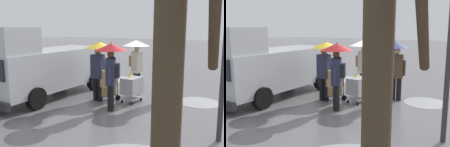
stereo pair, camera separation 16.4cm
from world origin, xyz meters
TOP-DOWN VIEW (x-y plane):
  - ground_plane at (0.00, 0.00)m, footprint 90.00×90.00m
  - slush_patch_near_cluster at (2.73, -2.80)m, footprint 1.59×1.59m
  - slush_patch_mid_street at (-1.71, -0.78)m, footprint 1.48×1.48m
  - cargo_van_parked_right at (3.47, 1.56)m, footprint 2.35×5.41m
  - shopping_cart_vendor at (0.30, 0.47)m, footprint 0.58×0.84m
  - hand_dolly_boxes at (1.13, 0.76)m, footprint 0.75×0.84m
  - pedestrian_pink_side at (0.78, -0.75)m, footprint 1.04×1.04m
  - pedestrian_black_side at (1.34, 0.96)m, footprint 1.04×1.04m
  - pedestrian_white_side at (0.43, 1.58)m, footprint 1.04×1.04m
  - pedestrian_far_side at (-0.66, -0.50)m, footprint 1.04×1.04m
  - bare_tree_near at (-3.30, 6.50)m, footprint 1.19×1.16m

SIDE VIEW (x-z plane):
  - ground_plane at x=0.00m, z-range 0.00..0.00m
  - slush_patch_near_cluster at x=2.73m, z-range 0.00..0.01m
  - slush_patch_mid_street at x=-1.71m, z-range 0.00..0.01m
  - shopping_cart_vendor at x=0.30m, z-range 0.05..1.09m
  - hand_dolly_boxes at x=1.13m, z-range 0.02..1.34m
  - cargo_van_parked_right at x=3.47m, z-range -0.12..2.48m
  - pedestrian_pink_side at x=0.78m, z-range 0.50..2.64m
  - pedestrian_white_side at x=0.43m, z-range 0.50..2.64m
  - pedestrian_black_side at x=1.34m, z-range 0.51..2.66m
  - pedestrian_far_side at x=-0.66m, z-range 0.51..2.66m
  - bare_tree_near at x=-3.30m, z-range -0.02..4.44m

